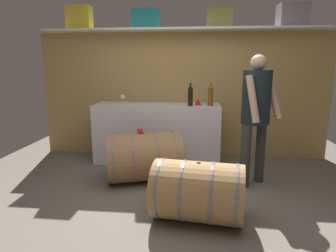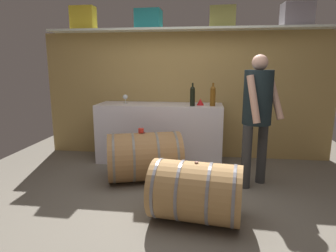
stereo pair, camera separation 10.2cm
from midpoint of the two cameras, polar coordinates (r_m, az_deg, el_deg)
The scene contains 16 objects.
ground_plane at distance 3.57m, azimuth 0.49°, elevation -12.94°, with size 5.83×7.27×0.02m, color #6A6358.
back_wall_panel at distance 4.79m, azimuth 2.15°, elevation 5.96°, with size 4.63×0.10×2.00m, color #AB8C4F.
high_shelf_board at distance 4.65m, azimuth 2.13°, elevation 18.33°, with size 4.26×0.40×0.03m, color silver.
toolcase_yellow at distance 5.04m, azimuth -17.53°, elevation 19.53°, with size 0.38×0.20×0.35m, color yellow.
toolcase_teal at distance 4.74m, azimuth -5.06°, elevation 20.09°, with size 0.38×0.29×0.28m, color #1B797D.
toolcase_olive at distance 4.67m, azimuth 9.42°, elevation 20.23°, with size 0.38×0.23×0.30m, color olive.
toolcase_grey at distance 4.85m, azimuth 22.61°, elevation 19.35°, with size 0.41×0.28×0.32m, color gray.
work_cabinet at distance 4.57m, azimuth -2.71°, elevation -1.33°, with size 1.91×0.60×0.90m, color white.
wine_bottle_dark at distance 4.27m, azimuth 3.71°, elevation 5.93°, with size 0.07×0.07×0.34m.
wine_bottle_amber at distance 4.32m, azimuth 7.64°, elevation 5.95°, with size 0.08×0.08×0.34m.
wine_glass at distance 4.63m, azimuth -9.51°, elevation 5.53°, with size 0.08×0.08×0.14m.
red_funnel at distance 4.39m, azimuth 5.22°, elevation 4.73°, with size 0.11×0.11×0.10m, color red.
wine_barrel_near at distance 3.82m, azimuth -5.57°, elevation -6.03°, with size 1.08×0.88×0.64m.
wine_barrel_far at distance 2.88m, azimuth 4.84°, elevation -12.61°, with size 0.93×0.69×0.59m.
tasting_cup at distance 3.74m, azimuth -6.27°, elevation -0.92°, with size 0.07×0.07×0.06m, color red.
winemaker_pouring at distance 3.68m, azimuth 16.11°, elevation 3.58°, with size 0.52×0.50×1.61m.
Camera 1 is at (0.24, -2.73, 1.48)m, focal length 31.18 mm.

